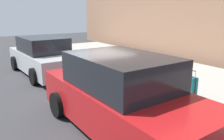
{
  "coord_description": "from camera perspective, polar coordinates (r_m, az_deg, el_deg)",
  "views": [
    {
      "loc": [
        -8.19,
        4.53,
        2.57
      ],
      "look_at": [
        -1.96,
        0.51,
        0.69
      ],
      "focal_mm": 36.12,
      "sensor_mm": 36.0,
      "label": 1
    }
  ],
  "objects": [
    {
      "name": "ground_plane",
      "position": [
        9.7,
        -3.74,
        -1.16
      ],
      "size": [
        40.0,
        40.0,
        0.0
      ],
      "primitive_type": "plane",
      "color": "#333335"
    },
    {
      "name": "sidewalk_curb",
      "position": [
        11.08,
        7.62,
        1.06
      ],
      "size": [
        18.0,
        5.0,
        0.14
      ],
      "primitive_type": "cube",
      "color": "#9E9B93",
      "rests_on": "ground_plane"
    },
    {
      "name": "suitcase_teal_0",
      "position": [
        6.93,
        18.9,
        -4.24
      ],
      "size": [
        0.41,
        0.25,
        0.87
      ],
      "color": "#0F606B",
      "rests_on": "sidewalk_curb"
    },
    {
      "name": "suitcase_black_1",
      "position": [
        7.23,
        15.88,
        -3.57
      ],
      "size": [
        0.46,
        0.27,
        0.85
      ],
      "color": "black",
      "rests_on": "sidewalk_curb"
    },
    {
      "name": "suitcase_maroon_2",
      "position": [
        7.52,
        13.29,
        -2.5
      ],
      "size": [
        0.37,
        0.26,
        0.9
      ],
      "color": "maroon",
      "rests_on": "sidewalk_curb"
    },
    {
      "name": "suitcase_silver_3",
      "position": [
        7.85,
        11.28,
        -2.13
      ],
      "size": [
        0.39,
        0.23,
        0.72
      ],
      "color": "#9EA0A8",
      "rests_on": "sidewalk_curb"
    },
    {
      "name": "suitcase_navy_4",
      "position": [
        8.17,
        9.28,
        -0.87
      ],
      "size": [
        0.42,
        0.19,
        0.71
      ],
      "color": "navy",
      "rests_on": "sidewalk_curb"
    },
    {
      "name": "suitcase_red_5",
      "position": [
        8.43,
        6.85,
        -0.2
      ],
      "size": [
        0.37,
        0.21,
        0.74
      ],
      "color": "red",
      "rests_on": "sidewalk_curb"
    },
    {
      "name": "suitcase_olive_6",
      "position": [
        8.8,
        5.69,
        0.73
      ],
      "size": [
        0.38,
        0.2,
        1.06
      ],
      "color": "#59601E",
      "rests_on": "sidewalk_curb"
    },
    {
      "name": "suitcase_teal_7",
      "position": [
        9.17,
        3.99,
        0.84
      ],
      "size": [
        0.42,
        0.25,
        0.68
      ],
      "color": "#0F606B",
      "rests_on": "sidewalk_curb"
    },
    {
      "name": "fire_hydrant",
      "position": [
        9.72,
        0.93,
        2.34
      ],
      "size": [
        0.39,
        0.21,
        0.82
      ],
      "color": "red",
      "rests_on": "sidewalk_curb"
    },
    {
      "name": "bollard_post",
      "position": [
        10.2,
        -1.83,
        2.38
      ],
      "size": [
        0.14,
        0.14,
        0.67
      ],
      "primitive_type": "cylinder",
      "color": "#333338",
      "rests_on": "sidewalk_curb"
    },
    {
      "name": "parked_car_red_0",
      "position": [
        5.0,
        2.16,
        -6.55
      ],
      "size": [
        4.6,
        2.17,
        1.71
      ],
      "color": "#AD1619",
      "rests_on": "ground_plane"
    },
    {
      "name": "parked_car_silver_1",
      "position": [
        10.17,
        -16.96,
        3.26
      ],
      "size": [
        4.58,
        2.18,
        1.59
      ],
      "color": "#B2B5BA",
      "rests_on": "ground_plane"
    }
  ]
}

